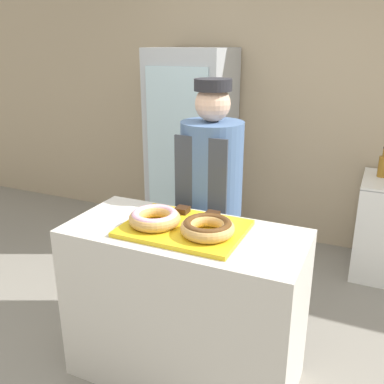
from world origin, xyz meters
name	(u,v)px	position (x,y,z in m)	size (l,w,h in m)	color
ground_plane	(185,372)	(0.00, 0.00, 0.00)	(14.00, 14.00, 0.00)	gray
wall_back	(283,99)	(0.00, 2.13, 1.35)	(8.00, 0.06, 2.70)	tan
display_counter	(185,306)	(0.00, 0.00, 0.46)	(1.26, 0.59, 0.92)	beige
serving_tray	(184,228)	(0.00, 0.00, 0.93)	(0.62, 0.46, 0.02)	yellow
donut_light_glaze	(155,217)	(-0.15, -0.04, 0.98)	(0.27, 0.27, 0.07)	tan
donut_chocolate_glaze	(207,227)	(0.15, -0.04, 0.98)	(0.27, 0.27, 0.07)	tan
brownie_back_left	(182,210)	(-0.09, 0.17, 0.96)	(0.07, 0.07, 0.03)	#382111
brownie_back_right	(212,215)	(0.09, 0.17, 0.96)	(0.07, 0.07, 0.03)	#382111
baker_person	(211,204)	(-0.07, 0.56, 0.86)	(0.39, 0.39, 1.64)	#4C4C51
beverage_fridge	(192,148)	(-0.75, 1.75, 0.90)	(0.70, 0.64, 1.80)	#ADB2B7
bottle_amber	(383,165)	(0.91, 1.82, 0.91)	(0.07, 0.07, 0.25)	#99661E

